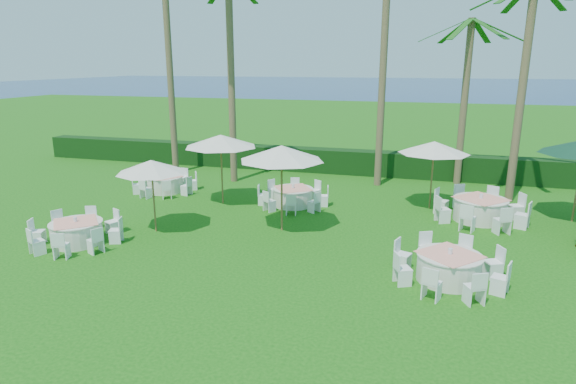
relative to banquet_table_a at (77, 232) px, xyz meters
name	(u,v)px	position (x,y,z in m)	size (l,w,h in m)	color
ground	(258,262)	(5.94, 0.18, -0.37)	(120.00, 120.00, 0.00)	#12500D
hedge	(335,161)	(5.94, 12.18, 0.23)	(34.00, 1.00, 1.20)	black
ocean	(408,88)	(5.94, 102.18, -0.37)	(260.00, 260.00, 0.00)	#07214C
banquet_table_a	(77,232)	(0.00, 0.00, 0.00)	(2.75, 2.75, 0.86)	silver
banquet_table_c	(449,267)	(11.12, 0.37, 0.02)	(2.87, 2.87, 0.89)	silver
banquet_table_d	(165,183)	(-0.54, 6.36, 0.00)	(2.77, 2.77, 0.85)	silver
banquet_table_e	(293,196)	(5.43, 5.87, 0.00)	(2.80, 2.80, 0.86)	silver
banquet_table_f	(480,209)	(12.38, 5.88, 0.06)	(3.19, 3.19, 0.98)	silver
umbrella_a	(151,167)	(1.79, 1.66, 1.86)	(2.30, 2.30, 2.44)	brown
umbrella_b	(282,153)	(5.84, 2.93, 2.28)	(2.82, 2.82, 2.90)	brown
umbrella_c	(221,141)	(2.62, 5.37, 2.17)	(2.87, 2.87, 2.78)	brown
umbrella_d	(434,147)	(10.66, 6.93, 2.03)	(2.67, 2.67, 2.63)	brown
palm_a	(169,61)	(-1.96, 9.91, 5.18)	(4.40, 4.02, 10.15)	brown
palm_b	(231,73)	(1.63, 9.02, 4.68)	(4.29, 4.34, 9.19)	brown
palm_c	(384,57)	(8.32, 10.13, 5.35)	(4.40, 4.00, 10.50)	brown
palm_d	(465,94)	(11.90, 11.48, 3.76)	(4.41, 4.09, 7.38)	brown
palm_e	(523,84)	(13.78, 8.90, 4.31)	(4.37, 4.24, 8.47)	brown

